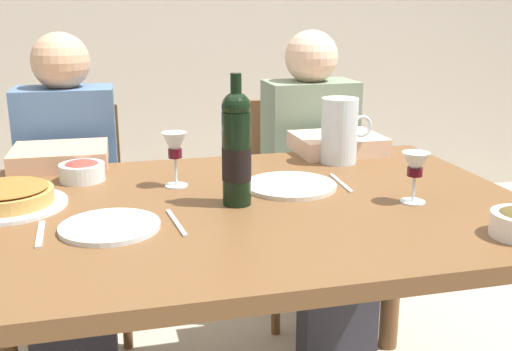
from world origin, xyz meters
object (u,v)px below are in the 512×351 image
dinner_plate_left_setting (290,185)px  chair_left (76,205)px  wine_bottle (237,149)px  dining_table (237,238)px  chair_right (298,191)px  water_pitcher (339,134)px  wine_glass_left_diner (415,167)px  baked_tart (7,197)px  salad_bowl (82,170)px  diner_left (69,194)px  diner_right (319,179)px  wine_glass_right_diner (175,148)px  dinner_plate_right_setting (110,227)px

dinner_plate_left_setting → chair_left: bearing=127.9°
wine_bottle → chair_left: 1.09m
dining_table → chair_right: size_ratio=1.72×
water_pitcher → wine_glass_left_diner: bearing=-85.5°
dining_table → chair_left: chair_left is taller
water_pitcher → baked_tart: (-0.97, -0.22, -0.06)m
salad_bowl → diner_left: (-0.07, 0.35, -0.17)m
salad_bowl → chair_right: (0.84, 0.55, -0.29)m
salad_bowl → diner_left: bearing=100.6°
baked_tart → diner_right: diner_right is taller
water_pitcher → dinner_plate_left_setting: bearing=-135.4°
chair_left → wine_bottle: bearing=117.9°
wine_glass_right_diner → salad_bowl: bearing=154.7°
water_pitcher → diner_right: size_ratio=0.18×
water_pitcher → dinner_plate_left_setting: (-0.23, -0.23, -0.09)m
dinner_plate_right_setting → diner_left: 0.80m
water_pitcher → wine_glass_left_diner: water_pitcher is taller
wine_bottle → chair_right: 1.06m
dinner_plate_right_setting → chair_left: 1.05m
chair_left → chair_right: size_ratio=1.00×
wine_glass_right_diner → chair_left: (-0.32, 0.71, -0.37)m
chair_left → diner_left: diner_left is taller
wine_bottle → baked_tart: size_ratio=1.15×
wine_bottle → water_pitcher: size_ratio=1.60×
dinner_plate_left_setting → chair_left: (-0.62, 0.80, -0.27)m
water_pitcher → chair_left: size_ratio=0.24×
wine_glass_right_diner → dinner_plate_right_setting: 0.37m
chair_right → dinner_plate_left_setting: bearing=69.3°
dining_table → diner_right: diner_right is taller
wine_glass_left_diner → dinner_plate_left_setting: wine_glass_left_diner is taller
water_pitcher → dinner_plate_right_setting: (-0.72, -0.44, -0.09)m
water_pitcher → diner_left: bearing=158.8°
wine_bottle → diner_left: (-0.45, 0.67, -0.29)m
water_pitcher → salad_bowl: bearing=-178.7°
wine_glass_left_diner → diner_left: size_ratio=0.11×
wine_glass_left_diner → diner_left: (-0.89, 0.76, -0.24)m
chair_left → diner_left: size_ratio=0.75×
wine_glass_left_diner → chair_left: 1.39m
wine_glass_right_diner → diner_left: bearing=124.2°
dinner_plate_left_setting → water_pitcher: bearing=44.6°
dining_table → dinner_plate_right_setting: 0.35m
chair_right → wine_bottle: bearing=61.7°
wine_bottle → wine_glass_right_diner: wine_bottle is taller
salad_bowl → diner_right: bearing=20.5°
baked_tart → chair_right: (1.01, 0.75, -0.29)m
chair_left → chair_right: 0.90m
baked_tart → diner_left: (0.11, 0.55, -0.17)m
water_pitcher → salad_bowl: (-0.79, -0.02, -0.06)m
water_pitcher → dinner_plate_right_setting: water_pitcher is taller
dining_table → water_pitcher: size_ratio=7.23×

